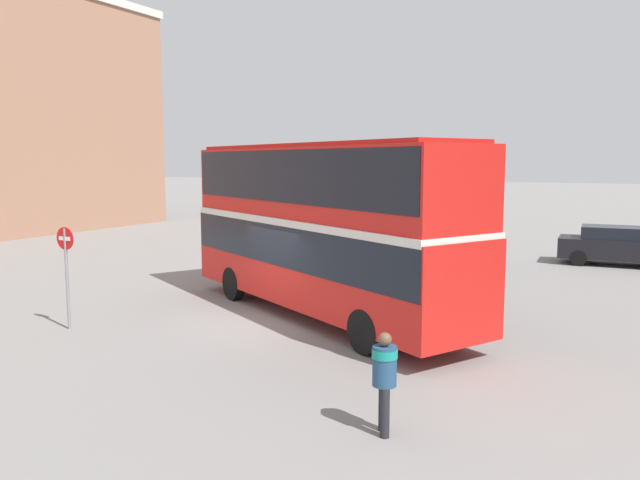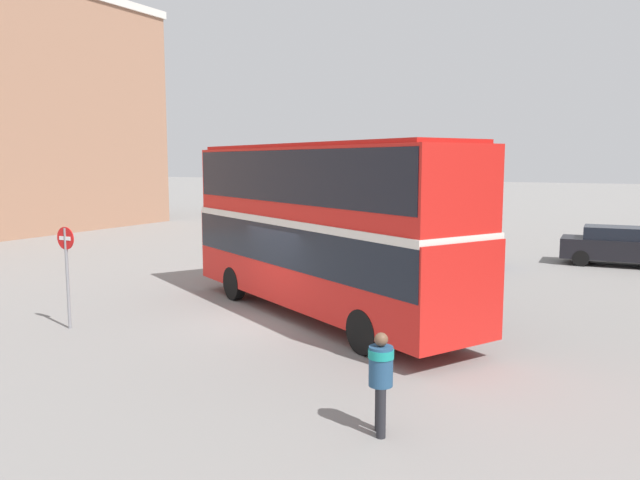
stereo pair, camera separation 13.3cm
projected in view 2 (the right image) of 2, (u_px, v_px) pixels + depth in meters
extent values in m
plane|color=gray|center=(260.00, 323.00, 16.92)|extent=(240.00, 240.00, 0.00)
cube|color=red|center=(320.00, 261.00, 17.45)|extent=(10.73, 7.35, 2.24)
cube|color=red|center=(320.00, 185.00, 17.18)|extent=(10.55, 7.21, 2.04)
cube|color=black|center=(320.00, 243.00, 17.39)|extent=(10.65, 7.32, 1.11)
cube|color=black|center=(320.00, 176.00, 17.15)|extent=(10.42, 7.16, 1.39)
cube|color=silver|center=(320.00, 221.00, 17.31)|extent=(10.65, 7.32, 0.20)
cube|color=#B11A15|center=(320.00, 146.00, 17.05)|extent=(10.04, 6.82, 0.10)
cylinder|color=black|center=(435.00, 318.00, 15.30)|extent=(1.06, 0.76, 1.05)
cylinder|color=black|center=(365.00, 332.00, 14.10)|extent=(1.06, 0.76, 1.05)
cylinder|color=black|center=(293.00, 276.00, 20.88)|extent=(1.06, 0.76, 1.05)
cylinder|color=black|center=(234.00, 283.00, 19.68)|extent=(1.06, 0.76, 1.05)
cylinder|color=#232328|center=(381.00, 413.00, 9.84)|extent=(0.15, 0.15, 0.81)
cylinder|color=#232328|center=(380.00, 407.00, 10.09)|extent=(0.15, 0.15, 0.81)
cylinder|color=navy|center=(381.00, 366.00, 9.88)|extent=(0.52, 0.52, 0.64)
cylinder|color=teal|center=(381.00, 354.00, 9.85)|extent=(0.56, 0.56, 0.14)
sphere|color=brown|center=(381.00, 339.00, 9.82)|extent=(0.22, 0.22, 0.22)
cube|color=navy|center=(442.00, 250.00, 26.59)|extent=(4.64, 1.92, 0.65)
cube|color=black|center=(446.00, 237.00, 26.44)|extent=(2.44, 1.65, 0.49)
cylinder|color=black|center=(404.00, 257.00, 26.54)|extent=(0.64, 0.25, 0.63)
cylinder|color=black|center=(415.00, 252.00, 27.91)|extent=(0.64, 0.25, 0.63)
cylinder|color=black|center=(471.00, 261.00, 25.33)|extent=(0.64, 0.25, 0.63)
cylinder|color=black|center=(479.00, 256.00, 26.71)|extent=(0.64, 0.25, 0.63)
cube|color=black|center=(617.00, 249.00, 26.11)|extent=(4.50, 2.08, 0.84)
cube|color=black|center=(614.00, 233.00, 26.10)|extent=(2.38, 1.78, 0.51)
cylinder|color=black|center=(582.00, 253.00, 27.48)|extent=(0.68, 0.25, 0.67)
cylinder|color=black|center=(581.00, 258.00, 25.98)|extent=(0.68, 0.25, 0.67)
cube|color=silver|center=(331.00, 226.00, 35.74)|extent=(4.78, 2.83, 0.79)
cube|color=black|center=(328.00, 214.00, 35.77)|extent=(2.65, 2.17, 0.56)
cylinder|color=black|center=(359.00, 233.00, 35.52)|extent=(0.64, 0.35, 0.61)
cylinder|color=black|center=(340.00, 235.00, 34.25)|extent=(0.64, 0.35, 0.61)
cylinder|color=black|center=(322.00, 229.00, 37.33)|extent=(0.64, 0.35, 0.61)
cylinder|color=black|center=(303.00, 232.00, 36.05)|extent=(0.64, 0.35, 0.61)
cylinder|color=gray|center=(68.00, 279.00, 16.18)|extent=(0.08, 0.08, 2.65)
cylinder|color=red|center=(65.00, 238.00, 16.05)|extent=(0.59, 0.03, 0.59)
cube|color=white|center=(65.00, 238.00, 16.05)|extent=(0.41, 0.04, 0.10)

